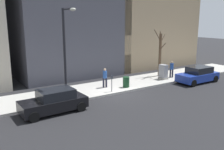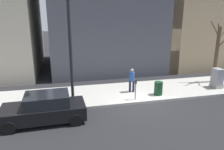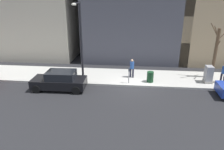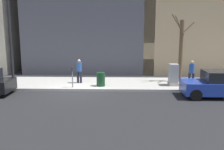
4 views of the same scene
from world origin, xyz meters
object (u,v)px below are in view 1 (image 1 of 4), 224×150
pedestrian_near_meter (172,68)px  parked_car_black (54,101)px  pedestrian_midblock (105,77)px  trash_bin (126,82)px  parking_meter (112,82)px  parked_car_blue (198,75)px  bare_tree (160,54)px  streetlamp (66,47)px  utility_box (163,72)px

pedestrian_near_meter → parked_car_black: bearing=-152.4°
parked_car_black → pedestrian_midblock: (2.86, -5.65, 0.35)m
trash_bin → pedestrian_near_meter: pedestrian_near_meter is taller
parking_meter → pedestrian_midblock: bearing=-9.0°
parked_car_blue → parked_car_black: (0.08, 14.23, 0.00)m
bare_tree → pedestrian_midblock: bearing=96.0°
parked_car_black → streetlamp: (1.30, -1.52, 3.28)m
parked_car_blue → pedestrian_midblock: size_ratio=2.55×
parking_meter → pedestrian_near_meter: bearing=-83.4°
parking_meter → trash_bin: (0.45, -1.79, -0.38)m
streetlamp → pedestrian_midblock: 5.30m
streetlamp → trash_bin: (0.62, -5.69, -3.42)m
streetlamp → trash_bin: bearing=-83.8°
parking_meter → bare_tree: (2.14, -7.35, 1.48)m
utility_box → bare_tree: (1.29, -0.73, 1.61)m
parked_car_black → pedestrian_near_meter: bearing=-81.2°
parked_car_blue → streetlamp: streetlamp is taller
utility_box → pedestrian_near_meter: pedestrian_near_meter is taller
parked_car_black → streetlamp: streetlamp is taller
trash_bin → parked_car_blue: bearing=-105.9°
utility_box → bare_tree: 2.19m
parking_meter → trash_bin: bearing=-75.9°
parking_meter → trash_bin: size_ratio=1.50×
parked_car_black → streetlamp: size_ratio=0.65×
parked_car_blue → streetlamp: bearing=84.9°
streetlamp → trash_bin: 6.67m
streetlamp → parked_car_black: bearing=130.5°
utility_box → parking_meter: bearing=97.3°
parked_car_blue → trash_bin: 7.29m
parking_meter → pedestrian_near_meter: size_ratio=0.81×
parked_car_blue → streetlamp: 13.20m
parked_car_black → bare_tree: bearing=-75.5°
pedestrian_midblock → parked_car_black: bearing=49.0°
bare_tree → pedestrian_near_meter: (-1.24, -0.48, -1.38)m
parked_car_black → bare_tree: size_ratio=0.89×
trash_bin → utility_box: bearing=-85.3°
utility_box → streetlamp: size_ratio=0.22×
parked_car_blue → parked_car_black: size_ratio=1.00×
utility_box → pedestrian_midblock: size_ratio=0.86×
parked_car_black → trash_bin: 7.47m
parked_car_blue → bare_tree: (3.69, 1.45, 1.73)m
utility_box → pedestrian_midblock: bearing=85.1°
pedestrian_near_meter → pedestrian_midblock: size_ratio=1.00×
streetlamp → pedestrian_midblock: size_ratio=3.92×
utility_box → pedestrian_near_meter: 1.23m
utility_box → parked_car_black: bearing=100.9°
pedestrian_near_meter → parking_meter: bearing=-155.9°
parked_car_blue → utility_box: utility_box is taller
utility_box → streetlamp: (-1.02, 10.52, 3.17)m
parked_car_black → utility_box: (2.32, -12.05, 0.11)m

